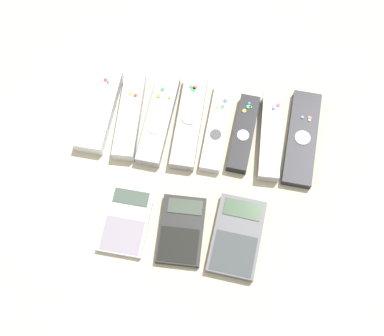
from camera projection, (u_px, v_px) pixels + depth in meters
The scene contains 12 objects.
ground_plane at pixel (190, 183), 1.05m from camera, with size 3.00×3.00×0.00m, color #B2A88E.
remote_0 at pixel (100, 109), 1.10m from camera, with size 0.06×0.19×0.03m.
remote_1 at pixel (130, 116), 1.09m from camera, with size 0.05×0.19×0.03m.
remote_2 at pixel (158, 120), 1.09m from camera, with size 0.06×0.20×0.03m.
remote_3 at pixel (189, 122), 1.09m from camera, with size 0.05×0.21×0.03m.
remote_4 at pixel (217, 127), 1.09m from camera, with size 0.04×0.20×0.02m.
remote_5 at pixel (243, 133), 1.08m from camera, with size 0.05×0.17×0.02m.
remote_6 at pixel (270, 137), 1.07m from camera, with size 0.05×0.19×0.03m.
remote_7 at pixel (302, 138), 1.08m from camera, with size 0.06×0.21×0.02m.
calculator_0 at pixel (126, 221), 1.01m from camera, with size 0.09×0.13×0.01m.
calculator_1 at pixel (180, 230), 1.01m from camera, with size 0.09×0.14×0.02m.
calculator_2 at pixel (237, 236), 1.00m from camera, with size 0.10×0.16×0.02m.
Camera 1 is at (0.06, -0.36, 0.98)m, focal length 50.00 mm.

